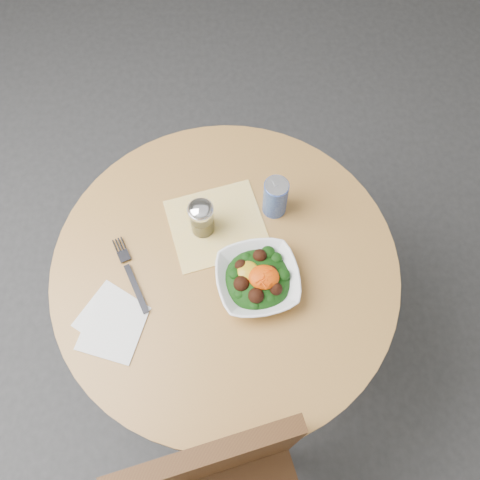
% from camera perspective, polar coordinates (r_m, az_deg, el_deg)
% --- Properties ---
extents(ground, '(6.00, 6.00, 0.00)m').
position_cam_1_polar(ground, '(2.09, -1.07, -10.76)').
color(ground, '#2D2D30').
rests_on(ground, ground).
extents(table, '(0.90, 0.90, 0.75)m').
position_cam_1_polar(table, '(1.56, -1.42, -5.67)').
color(table, black).
rests_on(table, ground).
extents(cloth_napkin, '(0.30, 0.28, 0.00)m').
position_cam_1_polar(cloth_napkin, '(1.43, -2.47, 1.58)').
color(cloth_napkin, '#E8A70C').
rests_on(cloth_napkin, table).
extents(paper_napkins, '(0.20, 0.22, 0.00)m').
position_cam_1_polar(paper_napkins, '(1.36, -13.52, -8.64)').
color(paper_napkins, white).
rests_on(paper_napkins, table).
extents(salad_bowl, '(0.24, 0.24, 0.08)m').
position_cam_1_polar(salad_bowl, '(1.33, 1.90, -4.20)').
color(salad_bowl, white).
rests_on(salad_bowl, table).
extents(fork, '(0.11, 0.21, 0.00)m').
position_cam_1_polar(fork, '(1.39, -11.66, -3.37)').
color(fork, black).
rests_on(fork, table).
extents(spice_shaker, '(0.07, 0.07, 0.12)m').
position_cam_1_polar(spice_shaker, '(1.37, -4.11, 2.35)').
color(spice_shaker, silver).
rests_on(spice_shaker, table).
extents(beverage_can, '(0.06, 0.06, 0.12)m').
position_cam_1_polar(beverage_can, '(1.40, 3.79, 4.58)').
color(beverage_can, navy).
rests_on(beverage_can, table).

